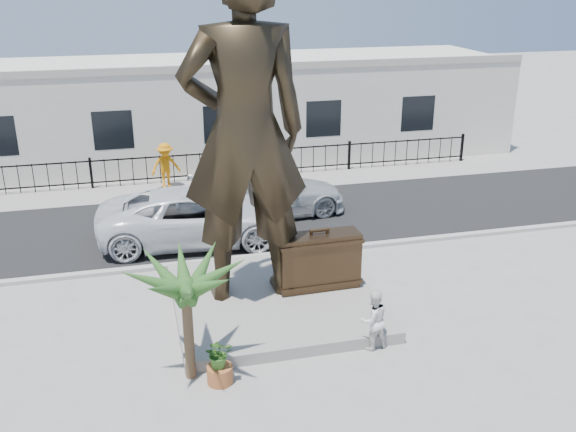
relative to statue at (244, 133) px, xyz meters
name	(u,v)px	position (x,y,z in m)	size (l,w,h in m)	color
ground	(308,331)	(1.13, -1.86, -4.62)	(100.00, 100.00, 0.00)	#9E9991
street	(247,218)	(1.13, 6.14, -4.62)	(40.00, 7.00, 0.01)	black
curb	(268,256)	(1.13, 2.64, -4.56)	(40.00, 0.25, 0.12)	#A5A399
far_sidewalk	(230,184)	(1.13, 10.14, -4.61)	(40.00, 2.50, 0.02)	#9E9991
plinth	(274,300)	(0.63, -0.36, -4.47)	(5.20, 5.20, 0.30)	gray
fence	(226,165)	(1.13, 10.94, -4.02)	(22.00, 0.10, 1.20)	black
building	(211,108)	(1.13, 15.14, -2.42)	(28.00, 7.00, 4.40)	silver
statue	(244,133)	(0.00, 0.00, 0.00)	(3.15, 2.07, 8.64)	#2D2316
suitcase	(319,261)	(1.90, -0.18, -3.55)	(2.18, 0.69, 1.54)	#342416
tourist	(373,320)	(2.40, -2.91, -3.88)	(0.72, 0.56, 1.48)	white
car_white	(197,216)	(-0.84, 4.45, -3.74)	(2.90, 6.29, 1.75)	silver
car_silver	(269,194)	(1.97, 6.24, -3.81)	(2.24, 5.52, 1.60)	#B3B6B8
worker	(166,166)	(-1.42, 10.26, -3.67)	(1.20, 0.69, 1.86)	orange
palm_tree	(191,377)	(-1.85, -3.04, -4.62)	(1.80, 1.80, 3.20)	#28501D
planter	(220,374)	(-1.26, -3.40, -4.42)	(0.56, 0.56, 0.40)	#9F562A
shrub	(219,353)	(-1.26, -3.40, -3.90)	(0.58, 0.51, 0.65)	#356420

